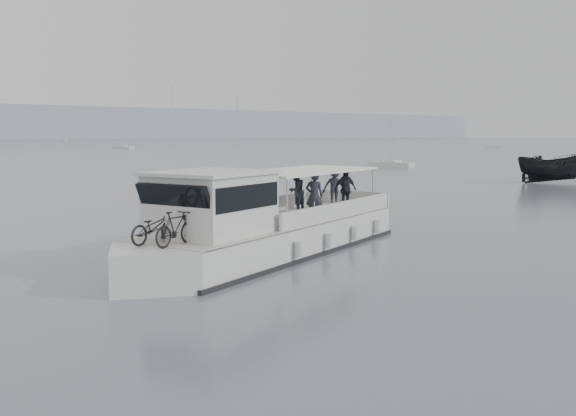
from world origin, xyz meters
TOP-DOWN VIEW (x-y plane):
  - ground at (0.00, 0.00)m, footprint 1400.00×1400.00m
  - tour_boat at (-3.30, -0.72)m, footprint 14.17×7.72m
  - dark_motorboat at (37.52, 11.67)m, footprint 7.19×5.60m

SIDE VIEW (x-z plane):
  - ground at x=0.00m, z-range 0.00..0.00m
  - tour_boat at x=-3.30m, z-range -2.03..4.02m
  - dark_motorboat at x=37.52m, z-range 0.00..2.63m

